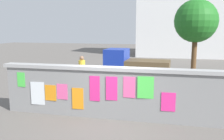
% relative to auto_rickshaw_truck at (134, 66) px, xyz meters
% --- Properties ---
extents(ground, '(60.00, 60.00, 0.00)m').
position_rel_auto_rickshaw_truck_xyz_m(ground, '(0.11, 2.13, -0.90)').
color(ground, '#605B56').
extents(poster_wall, '(7.97, 0.42, 1.77)m').
position_rel_auto_rickshaw_truck_xyz_m(poster_wall, '(0.10, -5.87, 0.01)').
color(poster_wall, gray).
rests_on(poster_wall, ground).
extents(auto_rickshaw_truck, '(3.69, 1.72, 1.85)m').
position_rel_auto_rickshaw_truck_xyz_m(auto_rickshaw_truck, '(0.00, 0.00, 0.00)').
color(auto_rickshaw_truck, black).
rests_on(auto_rickshaw_truck, ground).
extents(motorcycle, '(1.89, 0.59, 0.87)m').
position_rel_auto_rickshaw_truck_xyz_m(motorcycle, '(0.39, -3.88, -0.44)').
color(motorcycle, black).
rests_on(motorcycle, ground).
extents(bicycle_near, '(1.71, 0.44, 0.95)m').
position_rel_auto_rickshaw_truck_xyz_m(bicycle_near, '(-1.90, -3.64, -0.54)').
color(bicycle_near, black).
rests_on(bicycle_near, ground).
extents(person_walking, '(0.47, 0.47, 1.62)m').
position_rel_auto_rickshaw_truck_xyz_m(person_walking, '(-2.44, -1.85, 0.09)').
color(person_walking, '#BF6626').
rests_on(person_walking, ground).
extents(tree_roadside, '(2.78, 2.78, 4.87)m').
position_rel_auto_rickshaw_truck_xyz_m(tree_roadside, '(3.58, 3.24, 2.55)').
color(tree_roadside, brown).
rests_on(tree_roadside, ground).
extents(building_background, '(9.33, 5.84, 8.64)m').
position_rel_auto_rickshaw_truck_xyz_m(building_background, '(3.15, 14.30, 3.44)').
color(building_background, silver).
rests_on(building_background, ground).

